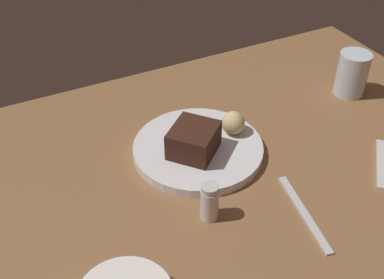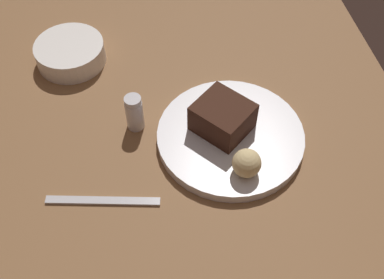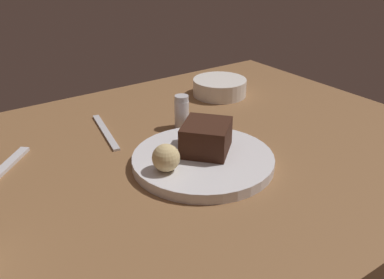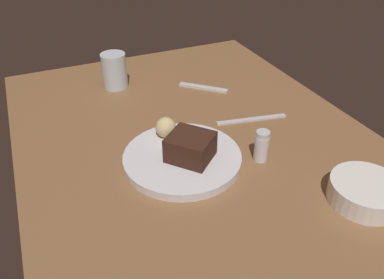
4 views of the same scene
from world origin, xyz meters
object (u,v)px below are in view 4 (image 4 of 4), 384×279
side_bowl (365,192)px  dessert_plate (182,158)px  dessert_spoon (203,88)px  water_glass (114,71)px  chocolate_cake_slice (190,147)px  bread_roll (166,127)px  butter_knife (251,119)px  salt_shaker (262,146)px

side_bowl → dessert_plate: bearing=-133.0°
dessert_spoon → side_bowl: bearing=-38.7°
side_bowl → water_glass: bearing=-155.2°
dessert_plate → chocolate_cake_slice: bearing=37.7°
chocolate_cake_slice → water_glass: size_ratio=0.88×
water_glass → side_bowl: bearing=24.8°
chocolate_cake_slice → bread_roll: (-10.10, -1.91, -0.37)cm
side_bowl → butter_knife: size_ratio=0.74×
side_bowl → salt_shaker: bearing=-150.0°
chocolate_cake_slice → butter_knife: 25.14cm
chocolate_cake_slice → bread_roll: chocolate_cake_slice is taller
salt_shaker → water_glass: (-49.25, -20.47, 1.57)cm
side_bowl → chocolate_cake_slice: bearing=-132.5°
dessert_plate → water_glass: 43.33cm
chocolate_cake_slice → water_glass: (-44.58, -5.22, 0.46)cm
chocolate_cake_slice → side_bowl: 36.30cm
chocolate_cake_slice → dessert_spoon: bearing=150.3°
chocolate_cake_slice → side_bowl: size_ratio=0.65×
water_glass → bread_roll: bearing=5.5°
water_glass → chocolate_cake_slice: bearing=6.7°
side_bowl → dessert_spoon: side_bowl is taller
chocolate_cake_slice → salt_shaker: (4.66, 15.26, -1.11)cm
chocolate_cake_slice → dessert_spoon: 37.60cm
dessert_plate → water_glass: (-42.94, -3.94, 4.26)cm
salt_shaker → side_bowl: bearing=30.0°
dessert_plate → salt_shaker: 17.90cm
dessert_plate → butter_knife: size_ratio=1.40×
salt_shaker → water_glass: size_ratio=0.71×
dessert_plate → salt_shaker: bearing=69.1°
dessert_plate → salt_shaker: size_ratio=3.56×
water_glass → side_bowl: (69.03, 31.92, -3.05)cm
chocolate_cake_slice → side_bowl: chocolate_cake_slice is taller
chocolate_cake_slice → salt_shaker: size_ratio=1.24×
water_glass → butter_knife: 43.95cm
salt_shaker → butter_knife: bearing=155.3°
salt_shaker → water_glass: water_glass is taller
dessert_plate → chocolate_cake_slice: size_ratio=2.87×
bread_roll → butter_knife: bearing=91.4°
bread_roll → water_glass: bearing=-174.5°
chocolate_cake_slice → dessert_plate: bearing=-142.3°
salt_shaker → dessert_spoon: size_ratio=0.50×
water_glass → dessert_spoon: bearing=62.9°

